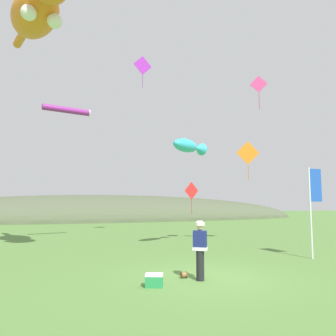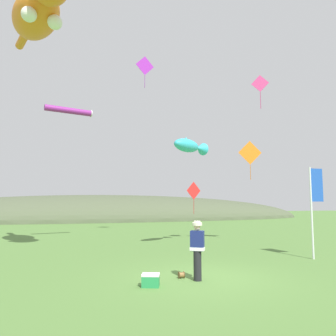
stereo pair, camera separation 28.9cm
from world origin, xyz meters
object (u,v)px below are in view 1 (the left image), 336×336
Objects in this scene: festival_attendant at (200,248)px; kite_diamond_orange at (248,153)px; kite_fish_windsock at (189,146)px; kite_diamond_pink at (259,85)px; kite_tube_streamer at (67,110)px; picnic_cooler at (154,280)px; festival_banner_pole at (313,198)px; kite_diamond_red at (192,191)px; kite_spool at (184,275)px; kite_giant_cat at (38,9)px; kite_diamond_violet at (143,66)px.

festival_attendant is 10.66m from kite_diamond_orange.
kite_diamond_pink reaches higher than kite_fish_windsock.
festival_attendant is at bearing -68.76° from kite_tube_streamer.
festival_attendant reaches higher than picnic_cooler.
festival_banner_pole is 1.88× the size of kite_diamond_red.
kite_spool is at bearing -165.53° from festival_banner_pole.
kite_giant_cat is at bearing -103.93° from kite_tube_streamer.
kite_diamond_red is 0.90× the size of kite_diamond_violet.
kite_giant_cat reaches higher than kite_diamond_red.
festival_attendant is 0.28× the size of kite_giant_cat.
kite_diamond_red is (5.19, 10.33, 2.84)m from picnic_cooler.
kite_fish_windsock is at bearing 11.95° from kite_giant_cat.
kite_giant_cat reaches higher than picnic_cooler.
kite_diamond_violet is at bearing 85.96° from festival_attendant.
kite_diamond_orange is at bearing -15.37° from kite_tube_streamer.
kite_giant_cat is 3.57× the size of kite_diamond_pink.
kite_spool is at bearing -142.23° from kite_diamond_pink.
kite_fish_windsock is 1.09× the size of kite_diamond_orange.
kite_spool is 0.03× the size of kite_giant_cat.
picnic_cooler is at bearing -147.34° from kite_spool.
kite_diamond_violet is 0.97× the size of kite_diamond_orange.
kite_tube_streamer is 1.23× the size of kite_diamond_violet.
kite_diamond_red is (7.69, -0.30, -4.69)m from kite_tube_streamer.
picnic_cooler is 0.32× the size of kite_diamond_pink.
festival_attendant is at bearing -94.04° from kite_diamond_violet.
kite_spool is 12.47m from kite_giant_cat.
kite_diamond_violet reaches higher than kite_diamond_pink.
kite_diamond_orange reaches higher than kite_spool.
picnic_cooler is at bearing -168.72° from festival_attendant.
kite_fish_windsock is (2.54, 6.14, 5.17)m from kite_spool.
kite_diamond_red is (9.01, 5.04, -7.57)m from kite_giant_cat.
kite_diamond_violet is (-1.34, 5.23, 6.38)m from kite_fish_windsock.
festival_attendant is 8.16m from kite_fish_windsock.
kite_diamond_violet reaches higher than kite_diamond_red.
kite_diamond_orange is (10.29, -2.83, -2.51)m from kite_tube_streamer.
festival_attendant is 1.03m from kite_spool.
kite_diamond_pink is (3.30, -1.61, 3.15)m from kite_fish_windsock.
kite_spool is at bearing -112.48° from kite_fish_windsock.
kite_tube_streamer is at bearing 164.63° from kite_diamond_orange.
kite_fish_windsock reaches higher than kite_spool.
kite_tube_streamer is at bearing 111.24° from festival_attendant.
kite_tube_streamer reaches higher than picnic_cooler.
kite_fish_windsock is 4.84m from kite_diamond_pink.
kite_giant_cat is at bearing -167.78° from kite_diamond_orange.
kite_diamond_violet is 1.25× the size of kite_diamond_pink.
kite_tube_streamer is at bearing 150.52° from kite_diamond_pink.
kite_diamond_orange is (7.79, 7.80, 5.02)m from picnic_cooler.
festival_attendant is at bearing 11.28° from picnic_cooler.
picnic_cooler is at bearing -162.47° from festival_banner_pole.
picnic_cooler is 9.32m from kite_fish_windsock.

